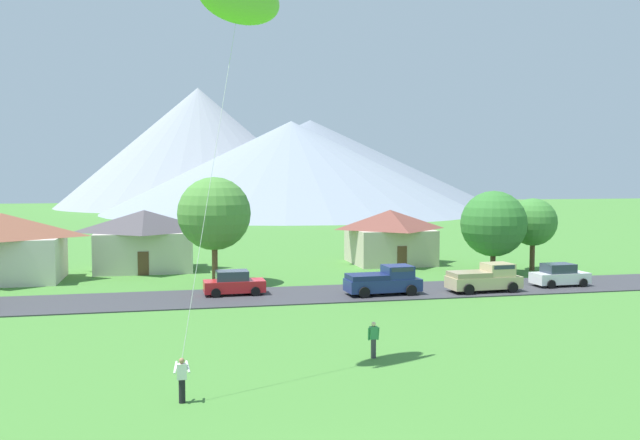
% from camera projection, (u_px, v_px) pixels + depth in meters
% --- Properties ---
extents(road_strip, '(160.00, 6.92, 0.08)m').
position_uv_depth(road_strip, '(240.00, 297.00, 45.52)').
color(road_strip, '#38383D').
rests_on(road_strip, ground).
extents(mountain_central_ridge, '(85.38, 85.38, 20.90)m').
position_uv_depth(mountain_central_ridge, '(291.00, 167.00, 153.23)').
color(mountain_central_ridge, gray).
rests_on(mountain_central_ridge, ground).
extents(mountain_east_ridge, '(99.44, 99.44, 23.36)m').
position_uv_depth(mountain_east_ridge, '(310.00, 164.00, 179.84)').
color(mountain_east_ridge, slate).
rests_on(mountain_east_ridge, ground).
extents(mountain_far_west_ridge, '(75.24, 75.24, 32.24)m').
position_uv_depth(mountain_far_west_ridge, '(198.00, 147.00, 181.65)').
color(mountain_far_west_ridge, '#8E939E').
rests_on(mountain_far_west_ridge, ground).
extents(house_leftmost, '(9.52, 6.68, 5.42)m').
position_uv_depth(house_leftmost, '(2.00, 246.00, 52.18)').
color(house_leftmost, beige).
rests_on(house_leftmost, ground).
extents(house_left_center, '(7.79, 7.50, 5.11)m').
position_uv_depth(house_left_center, '(390.00, 236.00, 63.35)').
color(house_left_center, beige).
rests_on(house_left_center, ground).
extents(house_right_center, '(8.84, 6.78, 5.33)m').
position_uv_depth(house_right_center, '(145.00, 239.00, 58.64)').
color(house_right_center, beige).
rests_on(house_right_center, ground).
extents(tree_left_of_center, '(5.53, 5.53, 7.08)m').
position_uv_depth(tree_left_of_center, '(494.00, 224.00, 55.97)').
color(tree_left_of_center, '#4C3823').
rests_on(tree_left_of_center, ground).
extents(tree_right_of_center, '(4.17, 4.17, 6.37)m').
position_uv_depth(tree_right_of_center, '(533.00, 222.00, 58.38)').
color(tree_right_of_center, brown).
rests_on(tree_right_of_center, ground).
extents(tree_near_right, '(5.61, 5.61, 8.25)m').
position_uv_depth(tree_near_right, '(214.00, 214.00, 50.90)').
color(tree_near_right, brown).
rests_on(tree_near_right, ground).
extents(parked_car_white_mid_west, '(4.27, 2.21, 1.68)m').
position_uv_depth(parked_car_white_mid_west, '(559.00, 275.00, 49.94)').
color(parked_car_white_mid_west, white).
rests_on(parked_car_white_mid_west, road_strip).
extents(parked_car_red_mid_east, '(4.24, 2.16, 1.68)m').
position_uv_depth(parked_car_red_mid_east, '(234.00, 283.00, 46.24)').
color(parked_car_red_mid_east, red).
rests_on(parked_car_red_mid_east, road_strip).
extents(pickup_truck_navy_west_side, '(5.29, 2.52, 1.99)m').
position_uv_depth(pickup_truck_navy_west_side, '(385.00, 280.00, 46.36)').
color(pickup_truck_navy_west_side, navy).
rests_on(pickup_truck_navy_west_side, road_strip).
extents(pickup_truck_sand_east_side, '(5.29, 2.51, 1.99)m').
position_uv_depth(pickup_truck_sand_east_side, '(486.00, 278.00, 47.53)').
color(pickup_truck_sand_east_side, '#C6B284').
rests_on(pickup_truck_sand_east_side, road_strip).
extents(watcher_person, '(0.56, 0.24, 1.68)m').
position_uv_depth(watcher_person, '(373.00, 339.00, 30.39)').
color(watcher_person, '#3D3D42').
rests_on(watcher_person, ground).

